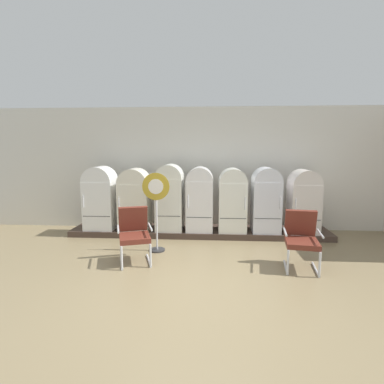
{
  "coord_description": "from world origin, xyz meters",
  "views": [
    {
      "loc": [
        0.29,
        -4.1,
        2.09
      ],
      "look_at": [
        -0.16,
        2.75,
        1.08
      ],
      "focal_mm": 28.32,
      "sensor_mm": 36.0,
      "label": 1
    }
  ],
  "objects_px": {
    "sign_stand": "(156,209)",
    "refrigerator_6": "(304,199)",
    "refrigerator_3": "(200,197)",
    "armchair_left": "(134,232)",
    "refrigerator_4": "(232,198)",
    "refrigerator_5": "(266,198)",
    "refrigerator_2": "(170,195)",
    "refrigerator_1": "(135,198)",
    "armchair_right": "(301,237)",
    "refrigerator_0": "(100,196)"
  },
  "relations": [
    {
      "from": "refrigerator_3",
      "to": "refrigerator_4",
      "type": "xyz_separation_m",
      "value": [
        0.77,
        -0.01,
        -0.02
      ]
    },
    {
      "from": "refrigerator_5",
      "to": "refrigerator_6",
      "type": "relative_size",
      "value": 1.03
    },
    {
      "from": "refrigerator_0",
      "to": "armchair_right",
      "type": "bearing_deg",
      "value": -23.17
    },
    {
      "from": "refrigerator_2",
      "to": "refrigerator_4",
      "type": "height_order",
      "value": "refrigerator_2"
    },
    {
      "from": "refrigerator_0",
      "to": "refrigerator_1",
      "type": "relative_size",
      "value": 1.03
    },
    {
      "from": "refrigerator_5",
      "to": "armchair_left",
      "type": "xyz_separation_m",
      "value": [
        -2.67,
        -1.71,
        -0.38
      ]
    },
    {
      "from": "refrigerator_0",
      "to": "refrigerator_2",
      "type": "height_order",
      "value": "refrigerator_2"
    },
    {
      "from": "refrigerator_2",
      "to": "armchair_left",
      "type": "height_order",
      "value": "refrigerator_2"
    },
    {
      "from": "refrigerator_0",
      "to": "armchair_left",
      "type": "height_order",
      "value": "refrigerator_0"
    },
    {
      "from": "refrigerator_3",
      "to": "armchair_left",
      "type": "height_order",
      "value": "refrigerator_3"
    },
    {
      "from": "refrigerator_4",
      "to": "armchair_right",
      "type": "relative_size",
      "value": 1.48
    },
    {
      "from": "refrigerator_0",
      "to": "refrigerator_1",
      "type": "height_order",
      "value": "refrigerator_0"
    },
    {
      "from": "refrigerator_5",
      "to": "refrigerator_2",
      "type": "bearing_deg",
      "value": 179.4
    },
    {
      "from": "refrigerator_3",
      "to": "sign_stand",
      "type": "xyz_separation_m",
      "value": [
        -0.82,
        -1.14,
        -0.07
      ]
    },
    {
      "from": "refrigerator_5",
      "to": "refrigerator_0",
      "type": "bearing_deg",
      "value": -179.94
    },
    {
      "from": "refrigerator_0",
      "to": "refrigerator_3",
      "type": "bearing_deg",
      "value": 0.3
    },
    {
      "from": "refrigerator_1",
      "to": "refrigerator_2",
      "type": "distance_m",
      "value": 0.84
    },
    {
      "from": "armchair_right",
      "to": "refrigerator_3",
      "type": "bearing_deg",
      "value": 135.33
    },
    {
      "from": "sign_stand",
      "to": "refrigerator_4",
      "type": "bearing_deg",
      "value": 35.64
    },
    {
      "from": "refrigerator_2",
      "to": "refrigerator_6",
      "type": "bearing_deg",
      "value": -0.34
    },
    {
      "from": "refrigerator_0",
      "to": "sign_stand",
      "type": "xyz_separation_m",
      "value": [
        1.56,
        -1.13,
        -0.07
      ]
    },
    {
      "from": "refrigerator_3",
      "to": "sign_stand",
      "type": "relative_size",
      "value": 0.94
    },
    {
      "from": "sign_stand",
      "to": "refrigerator_5",
      "type": "bearing_deg",
      "value": 25.7
    },
    {
      "from": "refrigerator_1",
      "to": "refrigerator_6",
      "type": "xyz_separation_m",
      "value": [
        3.94,
        0.02,
        -0.0
      ]
    },
    {
      "from": "refrigerator_4",
      "to": "refrigerator_5",
      "type": "relative_size",
      "value": 0.98
    },
    {
      "from": "refrigerator_0",
      "to": "armchair_left",
      "type": "xyz_separation_m",
      "value": [
        1.25,
        -1.7,
        -0.37
      ]
    },
    {
      "from": "refrigerator_4",
      "to": "sign_stand",
      "type": "xyz_separation_m",
      "value": [
        -1.59,
        -1.14,
        -0.06
      ]
    },
    {
      "from": "refrigerator_3",
      "to": "armchair_right",
      "type": "bearing_deg",
      "value": -44.67
    },
    {
      "from": "refrigerator_1",
      "to": "armchair_right",
      "type": "height_order",
      "value": "refrigerator_1"
    },
    {
      "from": "refrigerator_3",
      "to": "refrigerator_5",
      "type": "xyz_separation_m",
      "value": [
        1.54,
        -0.01,
        -0.0
      ]
    },
    {
      "from": "refrigerator_3",
      "to": "armchair_right",
      "type": "height_order",
      "value": "refrigerator_3"
    },
    {
      "from": "refrigerator_6",
      "to": "armchair_left",
      "type": "bearing_deg",
      "value": -154.09
    },
    {
      "from": "sign_stand",
      "to": "refrigerator_6",
      "type": "bearing_deg",
      "value": 19.53
    },
    {
      "from": "refrigerator_2",
      "to": "armchair_left",
      "type": "xyz_separation_m",
      "value": [
        -0.42,
        -1.73,
        -0.41
      ]
    },
    {
      "from": "refrigerator_5",
      "to": "armchair_right",
      "type": "distance_m",
      "value": 1.88
    },
    {
      "from": "sign_stand",
      "to": "refrigerator_3",
      "type": "bearing_deg",
      "value": 54.31
    },
    {
      "from": "refrigerator_3",
      "to": "refrigerator_5",
      "type": "height_order",
      "value": "refrigerator_3"
    },
    {
      "from": "refrigerator_1",
      "to": "refrigerator_6",
      "type": "bearing_deg",
      "value": 0.29
    },
    {
      "from": "refrigerator_2",
      "to": "refrigerator_4",
      "type": "relative_size",
      "value": 1.06
    },
    {
      "from": "refrigerator_3",
      "to": "armchair_left",
      "type": "xyz_separation_m",
      "value": [
        -1.13,
        -1.72,
        -0.38
      ]
    },
    {
      "from": "refrigerator_2",
      "to": "refrigerator_6",
      "type": "relative_size",
      "value": 1.08
    },
    {
      "from": "refrigerator_4",
      "to": "sign_stand",
      "type": "height_order",
      "value": "refrigerator_4"
    },
    {
      "from": "refrigerator_5",
      "to": "refrigerator_1",
      "type": "bearing_deg",
      "value": -179.72
    },
    {
      "from": "refrigerator_0",
      "to": "refrigerator_3",
      "type": "distance_m",
      "value": 2.38
    },
    {
      "from": "refrigerator_6",
      "to": "refrigerator_1",
      "type": "bearing_deg",
      "value": -179.71
    },
    {
      "from": "refrigerator_2",
      "to": "armchair_right",
      "type": "distance_m",
      "value": 3.17
    },
    {
      "from": "sign_stand",
      "to": "armchair_right",
      "type": "bearing_deg",
      "value": -14.27
    },
    {
      "from": "refrigerator_4",
      "to": "refrigerator_0",
      "type": "bearing_deg",
      "value": -179.87
    },
    {
      "from": "refrigerator_3",
      "to": "armchair_right",
      "type": "distance_m",
      "value": 2.62
    },
    {
      "from": "armchair_left",
      "to": "refrigerator_5",
      "type": "bearing_deg",
      "value": 32.61
    }
  ]
}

